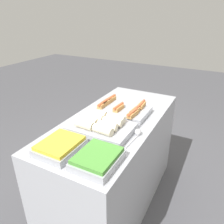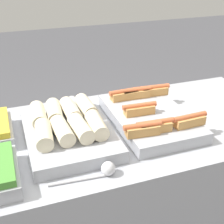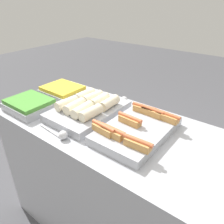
{
  "view_description": "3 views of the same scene",
  "coord_description": "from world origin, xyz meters",
  "px_view_note": "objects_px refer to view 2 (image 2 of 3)",
  "views": [
    {
      "loc": [
        -1.45,
        -0.74,
        1.75
      ],
      "look_at": [
        -0.04,
        0.0,
        1.01
      ],
      "focal_mm": 35.0,
      "sensor_mm": 36.0,
      "label": 1
    },
    {
      "loc": [
        -0.42,
        -1.05,
        1.59
      ],
      "look_at": [
        -0.04,
        0.0,
        1.01
      ],
      "focal_mm": 50.0,
      "sensor_mm": 36.0,
      "label": 2
    },
    {
      "loc": [
        0.61,
        -0.85,
        1.59
      ],
      "look_at": [
        -0.04,
        0.0,
        1.01
      ],
      "focal_mm": 35.0,
      "sensor_mm": 36.0,
      "label": 3
    }
  ],
  "objects_px": {
    "tray_hotdogs": "(149,115)",
    "serving_spoon_far": "(69,102)",
    "tray_wraps": "(67,128)",
    "serving_spoon_near": "(104,170)"
  },
  "relations": [
    {
      "from": "tray_hotdogs",
      "to": "serving_spoon_far",
      "type": "relative_size",
      "value": 2.04
    },
    {
      "from": "tray_hotdogs",
      "to": "tray_wraps",
      "type": "height_order",
      "value": "tray_wraps"
    },
    {
      "from": "tray_wraps",
      "to": "serving_spoon_near",
      "type": "xyz_separation_m",
      "value": [
        0.06,
        -0.27,
        -0.02
      ]
    },
    {
      "from": "tray_wraps",
      "to": "serving_spoon_near",
      "type": "bearing_deg",
      "value": -77.47
    },
    {
      "from": "tray_hotdogs",
      "to": "serving_spoon_far",
      "type": "height_order",
      "value": "tray_hotdogs"
    },
    {
      "from": "serving_spoon_near",
      "to": "serving_spoon_far",
      "type": "height_order",
      "value": "same"
    },
    {
      "from": "serving_spoon_far",
      "to": "tray_hotdogs",
      "type": "bearing_deg",
      "value": -43.23
    },
    {
      "from": "tray_wraps",
      "to": "serving_spoon_far",
      "type": "distance_m",
      "value": 0.28
    },
    {
      "from": "tray_hotdogs",
      "to": "serving_spoon_near",
      "type": "xyz_separation_m",
      "value": [
        -0.29,
        -0.27,
        -0.01
      ]
    },
    {
      "from": "tray_hotdogs",
      "to": "serving_spoon_far",
      "type": "xyz_separation_m",
      "value": [
        -0.29,
        0.27,
        -0.01
      ]
    }
  ]
}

